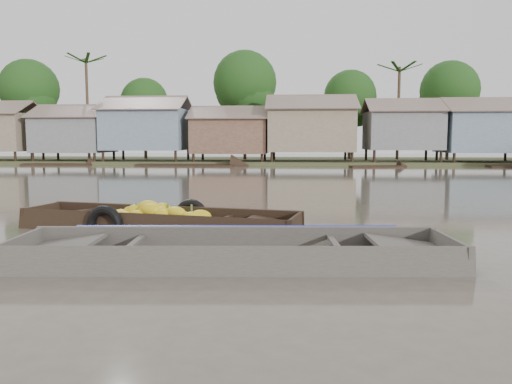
{
  "coord_description": "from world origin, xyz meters",
  "views": [
    {
      "loc": [
        1.03,
        -9.85,
        1.92
      ],
      "look_at": [
        0.27,
        0.73,
        0.8
      ],
      "focal_mm": 35.0,
      "sensor_mm": 36.0,
      "label": 1
    }
  ],
  "objects": [
    {
      "name": "viewer_boat",
      "position": [
        0.15,
        -2.19,
        0.05
      ],
      "size": [
        6.97,
        2.26,
        0.55
      ],
      "rotation": [
        0.0,
        0.0,
        0.07
      ],
      "color": "#413C37",
      "rests_on": "ground"
    },
    {
      "name": "ground",
      "position": [
        0.0,
        0.0,
        0.0
      ],
      "size": [
        120.0,
        120.0,
        0.0
      ],
      "primitive_type": "plane",
      "color": "#514A3E",
      "rests_on": "ground"
    },
    {
      "name": "banana_boat",
      "position": [
        -1.88,
        0.51,
        0.18
      ],
      "size": [
        6.21,
        2.64,
        0.85
      ],
      "rotation": [
        0.0,
        0.0,
        -0.2
      ],
      "color": "black",
      "rests_on": "ground"
    },
    {
      "name": "distant_boats",
      "position": [
        12.75,
        24.84,
        0.2
      ],
      "size": [
        44.17,
        14.94,
        1.38
      ],
      "color": "black",
      "rests_on": "ground"
    },
    {
      "name": "riverbank",
      "position": [
        3.03,
        31.86,
        3.07
      ],
      "size": [
        120.0,
        12.47,
        10.22
      ],
      "color": "#384723",
      "rests_on": "ground"
    }
  ]
}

